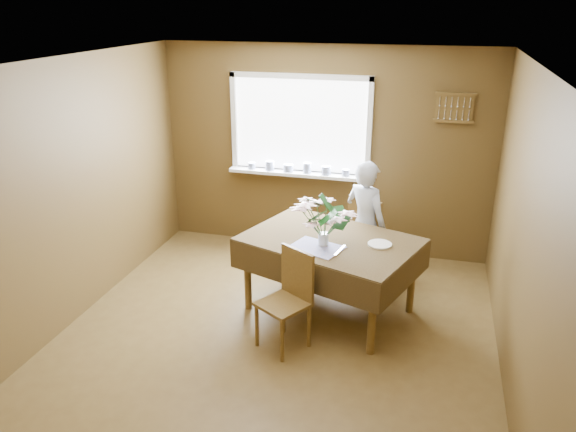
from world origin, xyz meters
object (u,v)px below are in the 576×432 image
(dining_table, at_px, (330,248))
(seated_woman, at_px, (365,224))
(chair_far, at_px, (369,234))
(flower_bouquet, at_px, (324,218))
(chair_near, at_px, (289,295))

(dining_table, bearing_deg, seated_woman, 90.00)
(dining_table, height_order, chair_far, chair_far)
(seated_woman, height_order, flower_bouquet, seated_woman)
(dining_table, height_order, seated_woman, seated_woman)
(dining_table, xyz_separation_m, chair_far, (0.28, 0.84, -0.16))
(chair_far, bearing_deg, chair_near, 96.57)
(chair_far, xyz_separation_m, flower_bouquet, (-0.32, -1.00, 0.54))
(seated_woman, xyz_separation_m, flower_bouquet, (-0.29, -0.87, 0.37))
(chair_near, xyz_separation_m, seated_woman, (0.49, 1.37, 0.20))
(chair_far, relative_size, chair_near, 1.07)
(dining_table, height_order, flower_bouquet, flower_bouquet)
(chair_near, bearing_deg, dining_table, 101.90)
(chair_near, distance_m, seated_woman, 1.47)
(seated_woman, bearing_deg, flower_bouquet, 102.52)
(seated_woman, bearing_deg, chair_near, 101.25)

